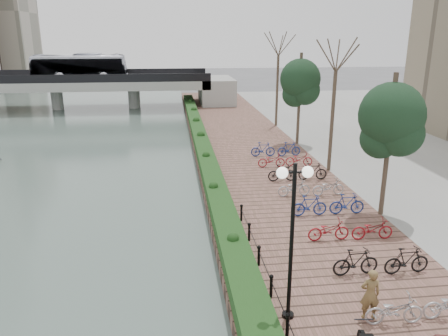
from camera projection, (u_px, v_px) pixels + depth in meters
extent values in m
cube|color=brown|center=(260.00, 169.00, 28.10)|extent=(8.00, 75.00, 0.50)
cube|color=#1A3A15|center=(205.00, 152.00, 29.93)|extent=(1.10, 56.00, 0.60)
cylinder|color=black|center=(287.00, 327.00, 11.96)|extent=(0.10, 0.10, 0.70)
cylinder|color=black|center=(271.00, 287.00, 13.86)|extent=(0.10, 0.10, 0.70)
cylinder|color=black|center=(259.00, 256.00, 15.76)|extent=(0.10, 0.10, 0.70)
cylinder|color=black|center=(249.00, 233.00, 17.66)|extent=(0.10, 0.10, 0.70)
cylinder|color=black|center=(241.00, 213.00, 19.56)|extent=(0.10, 0.10, 0.70)
cylinder|color=black|center=(291.00, 244.00, 12.29)|extent=(0.12, 0.12, 4.75)
cylinder|color=black|center=(295.00, 172.00, 11.67)|extent=(0.70, 0.06, 0.06)
sphere|color=white|center=(282.00, 173.00, 11.63)|extent=(0.32, 0.32, 0.32)
sphere|color=white|center=(308.00, 172.00, 11.71)|extent=(0.32, 0.32, 0.32)
imported|color=brown|center=(370.00, 294.00, 12.68)|extent=(0.62, 0.45, 1.60)
imported|color=#B4B5B9|center=(393.00, 308.00, 12.60)|extent=(0.60, 1.72, 0.90)
imported|color=black|center=(356.00, 262.00, 15.06)|extent=(0.47, 1.66, 1.00)
imported|color=maroon|center=(330.00, 231.00, 17.54)|extent=(0.60, 1.71, 0.90)
imported|color=navy|center=(310.00, 206.00, 19.99)|extent=(0.47, 1.66, 1.00)
imported|color=#B4B5B9|center=(294.00, 188.00, 22.48)|extent=(0.60, 1.71, 0.90)
imported|color=black|center=(282.00, 172.00, 24.93)|extent=(0.47, 1.66, 1.00)
imported|color=maroon|center=(272.00, 161.00, 27.41)|extent=(0.60, 1.72, 0.90)
imported|color=navy|center=(263.00, 150.00, 29.87)|extent=(0.47, 1.66, 1.00)
imported|color=black|center=(405.00, 259.00, 15.26)|extent=(0.47, 1.66, 1.00)
imported|color=maroon|center=(372.00, 229.00, 17.75)|extent=(0.60, 1.71, 0.90)
imported|color=navy|center=(348.00, 204.00, 20.20)|extent=(0.47, 1.66, 1.00)
imported|color=#B4B5B9|center=(328.00, 187.00, 22.68)|extent=(0.60, 1.71, 0.90)
imported|color=black|center=(312.00, 171.00, 25.14)|extent=(0.47, 1.66, 1.00)
imported|color=maroon|center=(300.00, 160.00, 27.62)|extent=(0.60, 1.72, 0.90)
imported|color=navy|center=(289.00, 149.00, 30.08)|extent=(0.47, 1.66, 1.00)
cube|color=#9A9A95|center=(55.00, 84.00, 51.23)|extent=(36.00, 8.00, 1.00)
cube|color=black|center=(46.00, 79.00, 47.25)|extent=(36.00, 0.15, 0.90)
cube|color=black|center=(62.00, 73.00, 54.65)|extent=(36.00, 0.15, 0.90)
cylinder|color=#9A9A95|center=(57.00, 99.00, 51.74)|extent=(1.40, 1.40, 2.50)
cylinder|color=#9A9A95|center=(134.00, 98.00, 52.77)|extent=(1.40, 1.40, 2.50)
imported|color=white|center=(80.00, 66.00, 50.98)|extent=(2.52, 10.77, 3.00)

